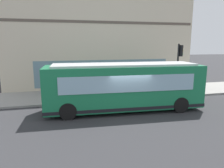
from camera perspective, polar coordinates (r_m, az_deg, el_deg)
ground at (r=13.42m, az=4.02°, el=-7.80°), size 120.00×120.00×0.00m
sidewalk_curb at (r=17.87m, az=-0.65°, el=-2.72°), size 4.45×40.00×0.15m
building_corner at (r=23.70m, az=-4.29°, el=14.19°), size 8.47×18.02×11.28m
city_bus_nearside at (r=13.54m, az=3.31°, el=-0.80°), size 3.06×10.16×3.07m
traffic_light_near_corner at (r=17.90m, az=17.90°, el=6.39°), size 0.32×0.49×4.15m
fire_hydrant at (r=17.60m, az=3.08°, el=-1.48°), size 0.35×0.35×0.74m
pedestrian_by_light_pole at (r=17.26m, az=-7.43°, el=0.34°), size 0.32×0.32×1.73m
pedestrian_near_building_entrance at (r=18.09m, az=-18.31°, el=0.22°), size 0.32×0.32×1.66m
newspaper_vending_box at (r=18.27m, az=0.04°, el=-0.71°), size 0.44×0.42×0.90m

